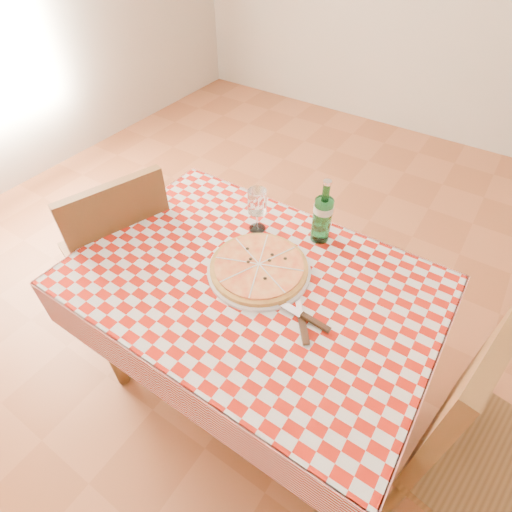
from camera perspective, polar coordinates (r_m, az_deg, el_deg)
The scene contains 8 objects.
dining_table at distance 1.51m, azimuth -0.63°, elevation -5.91°, with size 1.20×0.80×0.75m.
tablecloth at distance 1.44m, azimuth -0.66°, elevation -3.52°, with size 1.30×0.90×0.01m, color #AA160A.
chair_near at distance 1.47m, azimuth 29.80°, elevation -22.23°, with size 0.55×0.55×1.05m.
chair_far at distance 1.95m, azimuth -18.69°, elevation 0.99°, with size 0.55×0.55×0.96m.
pizza_plate at distance 1.45m, azimuth 0.42°, elevation -1.55°, with size 0.38×0.38×0.05m, color #C88D42, non-canonical shape.
water_bottle at distance 1.53m, azimuth 9.56°, elevation 6.30°, with size 0.08×0.08×0.27m, color #1A6B2F, non-canonical shape.
wine_glass at distance 1.58m, azimuth 0.17°, elevation 6.50°, with size 0.07×0.07×0.19m, color silver, non-canonical shape.
cutlery at distance 1.33m, azimuth 6.48°, elevation -8.39°, with size 0.27×0.23×0.03m, color silver, non-canonical shape.
Camera 1 is at (0.55, -0.79, 1.83)m, focal length 28.00 mm.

